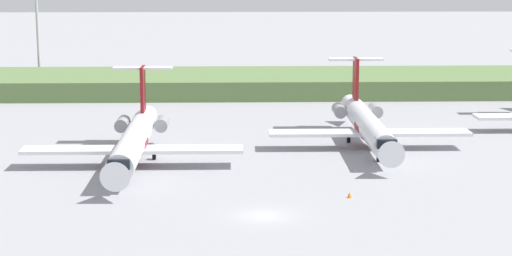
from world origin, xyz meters
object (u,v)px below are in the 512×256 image
Objects in this scene: regional_jet_fourth at (367,124)px; antenna_mast at (38,29)px; safety_cone_front_marker at (349,195)px; regional_jet_third at (134,140)px.

regional_jet_fourth is 72.27m from antenna_mast.
antenna_mast is 87.55m from safety_cone_front_marker.
regional_jet_fourth is (25.84, 8.22, 0.00)m from regional_jet_third.
antenna_mast is (-48.67, 53.00, 6.68)m from regional_jet_fourth.
regional_jet_third and regional_jet_fourth have the same top height.
regional_jet_third is 56.36× the size of safety_cone_front_marker.
antenna_mast reaches higher than safety_cone_front_marker.
antenna_mast is at bearing 120.13° from safety_cone_front_marker.
regional_jet_fourth reaches higher than safety_cone_front_marker.
regional_jet_third is 1.40× the size of antenna_mast.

